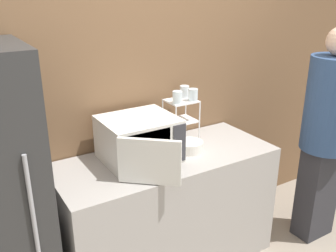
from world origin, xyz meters
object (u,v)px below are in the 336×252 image
(glass_front_left, at_px, (177,97))
(person, at_px, (327,128))
(microwave, at_px, (139,140))
(dish_rack, at_px, (181,112))
(glass_front_right, at_px, (193,95))
(glass_back_right, at_px, (185,92))
(bowl, at_px, (190,146))

(glass_front_left, bearing_deg, person, -26.08)
(microwave, distance_m, person, 1.54)
(dish_rack, height_order, person, person)
(glass_front_right, relative_size, person, 0.05)
(glass_front_left, height_order, person, person)
(glass_back_right, height_order, glass_front_right, same)
(dish_rack, distance_m, glass_back_right, 0.17)
(microwave, height_order, person, person)
(glass_front_right, bearing_deg, glass_back_right, 92.80)
(microwave, xyz_separation_m, dish_rack, (0.45, 0.15, 0.08))
(microwave, bearing_deg, glass_front_right, 10.35)
(glass_front_right, bearing_deg, person, -29.00)
(glass_front_left, height_order, glass_back_right, same)
(microwave, bearing_deg, glass_back_right, 21.68)
(glass_back_right, bearing_deg, person, -33.62)
(microwave, relative_size, glass_back_right, 7.71)
(glass_front_right, bearing_deg, glass_front_left, 177.49)
(glass_back_right, bearing_deg, glass_front_right, -87.20)
(glass_front_right, distance_m, person, 1.13)
(dish_rack, bearing_deg, microwave, -161.35)
(glass_front_left, xyz_separation_m, bowl, (0.01, -0.16, -0.34))
(microwave, relative_size, bowl, 3.65)
(glass_back_right, bearing_deg, microwave, -158.32)
(glass_back_right, xyz_separation_m, glass_front_right, (0.01, -0.11, 0.00))
(glass_front_left, relative_size, bowl, 0.47)
(microwave, distance_m, glass_front_right, 0.57)
(glass_back_right, distance_m, glass_front_right, 0.11)
(glass_front_left, height_order, glass_front_right, same)
(bowl, bearing_deg, person, -18.94)
(person, bearing_deg, glass_front_right, 151.00)
(glass_front_left, xyz_separation_m, person, (1.10, -0.54, -0.29))
(glass_front_left, distance_m, bowl, 0.38)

